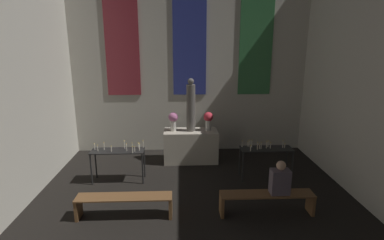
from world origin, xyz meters
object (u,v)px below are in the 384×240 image
at_px(flower_vase_left, 173,120).
at_px(candle_rack_left, 118,154).
at_px(altar, 191,146).
at_px(pew_back_left, 124,202).
at_px(flower_vase_right, 208,119).
at_px(person_seated, 280,180).
at_px(candle_rack_right, 266,152).
at_px(statue, 191,106).
at_px(pew_back_right, 267,199).

xyz_separation_m(flower_vase_left, candle_rack_left, (-1.30, -1.21, -0.53)).
relative_size(altar, pew_back_left, 0.82).
distance_m(flower_vase_right, person_seated, 3.06).
distance_m(candle_rack_right, person_seated, 1.61).
bearing_deg(statue, flower_vase_left, -180.00).
xyz_separation_m(flower_vase_left, pew_back_left, (-0.89, -2.81, -0.90)).
bearing_deg(flower_vase_right, candle_rack_left, -151.94).
bearing_deg(candle_rack_left, candle_rack_right, -0.01).
bearing_deg(candle_rack_right, flower_vase_left, 151.94).
xyz_separation_m(statue, pew_back_left, (-1.38, -2.81, -1.27)).
bearing_deg(pew_back_left, flower_vase_left, 72.36).
distance_m(statue, person_seated, 3.35).
bearing_deg(flower_vase_right, candle_rack_right, -42.94).
xyz_separation_m(statue, person_seated, (1.61, -2.81, -0.86)).
bearing_deg(altar, statue, 90.00).
bearing_deg(flower_vase_left, pew_back_right, -56.41).
bearing_deg(flower_vase_left, candle_rack_right, -28.06).
xyz_separation_m(candle_rack_left, pew_back_right, (3.16, -1.60, -0.37)).
bearing_deg(candle_rack_left, pew_back_left, -75.64).
bearing_deg(altar, person_seated, -60.15).
distance_m(altar, candle_rack_right, 2.17).
height_order(altar, flower_vase_right, flower_vase_right).
bearing_deg(pew_back_right, flower_vase_right, 107.64).
bearing_deg(statue, altar, -90.00).
xyz_separation_m(flower_vase_right, pew_back_right, (0.89, -2.81, -0.90)).
bearing_deg(pew_back_right, pew_back_left, 180.00).
xyz_separation_m(pew_back_right, person_seated, (0.23, -0.00, 0.41)).
xyz_separation_m(statue, flower_vase_left, (-0.49, -0.00, -0.37)).
relative_size(pew_back_right, person_seated, 2.73).
xyz_separation_m(flower_vase_right, person_seated, (1.13, -2.81, -0.50)).
relative_size(flower_vase_left, flower_vase_right, 1.00).
bearing_deg(statue, pew_back_left, -116.15).
distance_m(altar, flower_vase_left, 0.91).
height_order(flower_vase_left, pew_back_right, flower_vase_left).
bearing_deg(candle_rack_left, altar, 34.13).
distance_m(statue, candle_rack_right, 2.34).
bearing_deg(candle_rack_right, pew_back_right, -104.39).
height_order(statue, flower_vase_right, statue).
bearing_deg(pew_back_right, candle_rack_right, 75.61).
bearing_deg(flower_vase_right, pew_back_left, -123.59).
height_order(candle_rack_left, candle_rack_right, candle_rack_left).
xyz_separation_m(altar, candle_rack_right, (1.79, -1.21, 0.24)).
bearing_deg(person_seated, statue, 119.85).
bearing_deg(statue, candle_rack_right, -34.13).
relative_size(statue, pew_back_right, 0.80).
height_order(altar, candle_rack_left, candle_rack_left).
height_order(flower_vase_left, flower_vase_right, same).
xyz_separation_m(flower_vase_left, flower_vase_right, (0.97, 0.00, 0.00)).
height_order(pew_back_left, pew_back_right, same).
distance_m(candle_rack_left, person_seated, 3.75).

